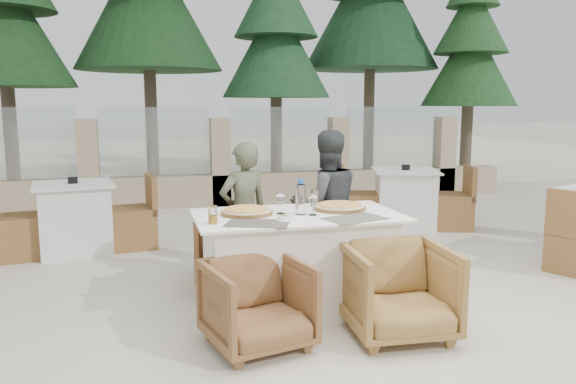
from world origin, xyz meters
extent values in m
plane|color=beige|center=(0.00, 0.00, 0.00)|extent=(80.00, 80.00, 0.00)
cube|color=#F9F3CC|center=(0.00, 14.00, 0.01)|extent=(30.00, 16.00, 0.01)
cone|color=#1B401C|center=(-3.50, 7.00, 2.75)|extent=(2.42, 2.42, 5.50)
cone|color=#1B401D|center=(-1.00, 7.50, 3.25)|extent=(2.86, 2.86, 6.50)
cone|color=#214E2A|center=(1.50, 7.20, 2.50)|extent=(2.20, 2.20, 5.00)
cone|color=#1A3F23|center=(3.80, 7.80, 3.40)|extent=(2.99, 2.99, 6.80)
cone|color=#245225|center=(5.50, 6.50, 2.25)|extent=(1.98, 1.98, 4.50)
cube|color=#514D45|center=(-0.42, -0.26, 0.77)|extent=(0.53, 0.44, 0.00)
cube|color=#625D54|center=(0.32, -0.28, 0.77)|extent=(0.52, 0.42, 0.00)
cylinder|color=orange|center=(-0.44, 0.09, 0.80)|extent=(0.43, 0.43, 0.05)
cylinder|color=#CF601C|center=(0.33, 0.10, 0.80)|extent=(0.56, 0.56, 0.05)
cylinder|color=#A7C2DB|center=(-0.03, -0.01, 0.91)|extent=(0.09, 0.09, 0.28)
cylinder|color=gold|center=(-0.74, -0.19, 0.84)|extent=(0.08, 0.08, 0.13)
cylinder|color=orange|center=(0.18, 0.31, 0.84)|extent=(0.07, 0.07, 0.14)
imported|color=brown|center=(-0.35, 0.76, 0.33)|extent=(0.93, 0.94, 0.66)
imported|color=#996537|center=(0.42, 0.65, 0.28)|extent=(0.64, 0.66, 0.56)
imported|color=brown|center=(-0.50, -0.62, 0.30)|extent=(0.77, 0.78, 0.60)
imported|color=olive|center=(0.49, -0.69, 0.33)|extent=(0.74, 0.76, 0.66)
imported|color=#50543D|center=(-0.35, 0.74, 0.65)|extent=(0.54, 0.44, 1.29)
imported|color=#383A3D|center=(0.41, 0.68, 0.69)|extent=(0.68, 0.53, 1.39)
camera|label=1|loc=(-1.21, -4.14, 1.62)|focal=35.00mm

